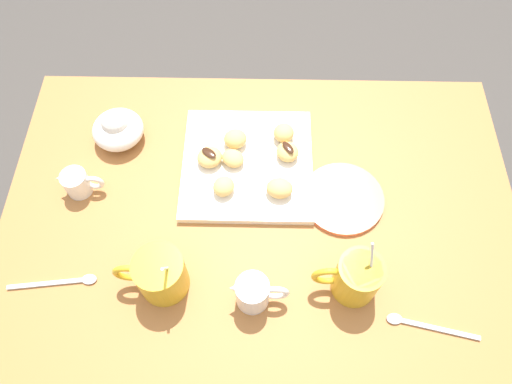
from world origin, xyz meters
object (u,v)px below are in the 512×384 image
(beignet_6, at_px, (225,186))
(beignet_0, at_px, (285,133))
(chocolate_sauce_pitcher, at_px, (78,182))
(beignet_1, at_px, (234,158))
(beignet_2, at_px, (211,157))
(beignet_5, at_px, (281,188))
(beignet_4, at_px, (236,139))
(saucer_coral_left, at_px, (344,198))
(beignet_3, at_px, (289,152))
(coffee_mug_mustard_left, at_px, (358,277))
(ice_cream_bowl, at_px, (119,128))
(pastry_plate_square, at_px, (249,164))
(cream_pitcher_white, at_px, (255,292))
(dining_table, at_px, (261,238))
(coffee_mug_mustard_right, at_px, (161,274))

(beignet_6, bearing_deg, beignet_0, -132.30)
(chocolate_sauce_pitcher, xyz_separation_m, beignet_1, (-0.31, -0.06, -0.00))
(beignet_2, distance_m, beignet_5, 0.16)
(beignet_4, distance_m, beignet_6, 0.12)
(beignet_2, bearing_deg, beignet_5, 153.54)
(saucer_coral_left, height_order, beignet_3, beignet_3)
(coffee_mug_mustard_left, xyz_separation_m, beignet_6, (0.24, -0.19, -0.02))
(coffee_mug_mustard_left, xyz_separation_m, ice_cream_bowl, (0.48, -0.33, -0.02))
(beignet_1, relative_size, beignet_5, 0.89)
(chocolate_sauce_pitcher, xyz_separation_m, beignet_4, (-0.31, -0.11, 0.00))
(beignet_0, bearing_deg, chocolate_sauce_pitcher, 17.15)
(pastry_plate_square, bearing_deg, beignet_3, -168.07)
(beignet_0, height_order, beignet_4, beignet_4)
(chocolate_sauce_pitcher, bearing_deg, ice_cream_bowl, -115.01)
(cream_pitcher_white, relative_size, beignet_1, 2.19)
(ice_cream_bowl, relative_size, saucer_coral_left, 0.66)
(pastry_plate_square, relative_size, cream_pitcher_white, 2.59)
(beignet_3, bearing_deg, dining_table, 65.68)
(ice_cream_bowl, distance_m, saucer_coral_left, 0.50)
(chocolate_sauce_pitcher, relative_size, saucer_coral_left, 0.56)
(saucer_coral_left, height_order, beignet_6, beignet_6)
(chocolate_sauce_pitcher, bearing_deg, beignet_0, -162.85)
(coffee_mug_mustard_left, height_order, beignet_1, coffee_mug_mustard_left)
(ice_cream_bowl, relative_size, beignet_4, 2.26)
(beignet_1, bearing_deg, beignet_0, -148.37)
(beignet_1, relative_size, beignet_3, 0.99)
(dining_table, xyz_separation_m, beignet_0, (-0.05, -0.17, 0.17))
(saucer_coral_left, xyz_separation_m, beignet_5, (0.13, -0.01, 0.03))
(beignet_4, bearing_deg, dining_table, 109.86)
(pastry_plate_square, relative_size, saucer_coral_left, 1.64)
(pastry_plate_square, xyz_separation_m, beignet_3, (-0.08, -0.02, 0.02))
(chocolate_sauce_pitcher, bearing_deg, beignet_6, 179.14)
(beignet_2, bearing_deg, dining_table, 135.11)
(coffee_mug_mustard_left, xyz_separation_m, beignet_2, (0.28, -0.26, -0.02))
(pastry_plate_square, bearing_deg, ice_cream_bowl, -13.82)
(saucer_coral_left, bearing_deg, beignet_1, -18.69)
(ice_cream_bowl, height_order, beignet_0, ice_cream_bowl)
(ice_cream_bowl, distance_m, chocolate_sauce_pitcher, 0.15)
(ice_cream_bowl, height_order, beignet_3, ice_cream_bowl)
(pastry_plate_square, distance_m, beignet_5, 0.10)
(dining_table, relative_size, beignet_6, 22.85)
(beignet_1, bearing_deg, beignet_5, 143.66)
(dining_table, distance_m, beignet_6, 0.19)
(cream_pitcher_white, bearing_deg, beignet_2, -71.36)
(beignet_2, distance_m, beignet_3, 0.16)
(dining_table, bearing_deg, chocolate_sauce_pitcher, -6.37)
(chocolate_sauce_pitcher, distance_m, beignet_5, 0.41)
(beignet_0, bearing_deg, ice_cream_bowl, -0.57)
(beignet_0, bearing_deg, dining_table, 74.33)
(coffee_mug_mustard_right, bearing_deg, beignet_3, -129.83)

